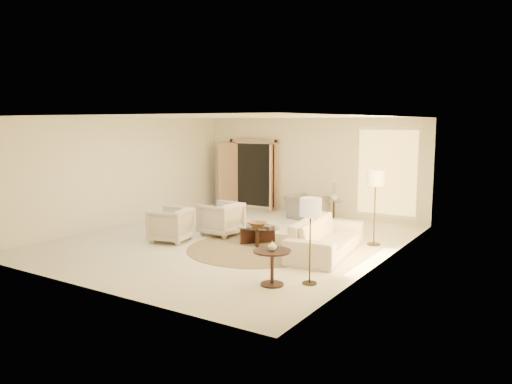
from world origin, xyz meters
The scene contains 18 objects.
room centered at (0.00, 0.00, 1.40)m, with size 7.04×8.04×2.83m.
windows_right centered at (3.45, 0.10, 1.35)m, with size 0.10×6.40×2.40m, color #FFCD66, non-canonical shape.
window_back_corner centered at (2.30, 3.95, 1.35)m, with size 1.70×0.10×2.40m, color #FFCD66, non-canonical shape.
curtains_right centered at (3.40, 1.00, 1.30)m, with size 0.06×5.20×2.60m, color tan, non-canonical shape.
french_doors centered at (-1.90, 3.82, 1.07)m, with size 1.95×0.66×2.16m.
area_rug centered at (0.90, -0.40, 0.01)m, with size 2.95×2.95×0.01m, color #483724.
sofa centered at (2.33, 0.04, 0.36)m, with size 2.48×0.97×0.73m, color beige.
armchair_left centered at (-0.52, 0.28, 0.44)m, with size 0.85×0.80×0.87m, color beige.
armchair_right centered at (-1.09, -0.85, 0.42)m, with size 0.82×0.77×0.84m, color beige.
accent_chair centered at (0.32, 3.16, 0.44)m, with size 1.01×0.65×0.88m, color gray.
coffee_table centered at (0.67, 0.05, 0.25)m, with size 1.15×1.15×0.39m.
end_table centered at (2.40, -2.26, 0.41)m, with size 0.63×0.63×0.60m.
side_table centered at (1.03, 3.40, 0.34)m, with size 0.48×0.48×0.56m.
floor_lamp_near centered at (2.90, 1.31, 1.42)m, with size 0.40×0.40×1.66m.
floor_lamp_far centered at (2.90, -1.86, 1.24)m, with size 0.35×0.35×1.46m.
bowl centered at (0.67, 0.05, 0.44)m, with size 0.39×0.39×0.09m, color brown.
end_vase centered at (2.40, -2.26, 0.67)m, with size 0.15×0.15×0.15m, color silver.
side_vase centered at (1.03, 3.40, 0.67)m, with size 0.21×0.21×0.22m, color silver.
Camera 1 is at (6.46, -9.15, 2.69)m, focal length 35.00 mm.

